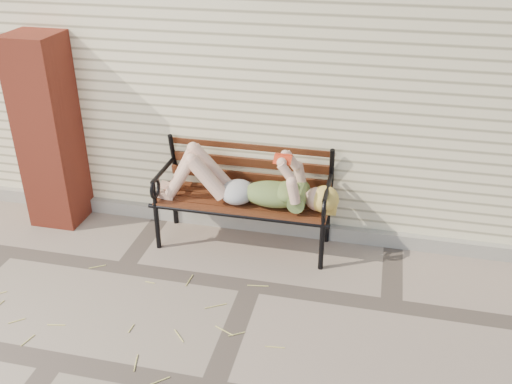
# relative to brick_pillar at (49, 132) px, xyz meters

# --- Properties ---
(ground) EXTENTS (80.00, 80.00, 0.00)m
(ground) POSITION_rel_brick_pillar_xyz_m (2.30, -0.75, -1.00)
(ground) COLOR gray
(ground) RESTS_ON ground
(house_wall) EXTENTS (8.00, 4.00, 3.00)m
(house_wall) POSITION_rel_brick_pillar_xyz_m (2.30, 2.25, 0.50)
(house_wall) COLOR #F7EBC1
(house_wall) RESTS_ON ground
(foundation_strip) EXTENTS (8.00, 0.10, 0.15)m
(foundation_strip) POSITION_rel_brick_pillar_xyz_m (2.30, 0.22, -0.93)
(foundation_strip) COLOR gray
(foundation_strip) RESTS_ON ground
(brick_pillar) EXTENTS (0.50, 0.50, 2.00)m
(brick_pillar) POSITION_rel_brick_pillar_xyz_m (0.00, 0.00, 0.00)
(brick_pillar) COLOR #9C3623
(brick_pillar) RESTS_ON ground
(garden_bench) EXTENTS (1.85, 0.74, 1.20)m
(garden_bench) POSITION_rel_brick_pillar_xyz_m (2.06, 0.03, -0.33)
(garden_bench) COLOR black
(garden_bench) RESTS_ON ground
(reading_woman) EXTENTS (1.75, 0.40, 0.55)m
(reading_woman) POSITION_rel_brick_pillar_xyz_m (2.08, -0.12, -0.29)
(reading_woman) COLOR #093443
(reading_woman) RESTS_ON ground
(straw_scatter) EXTENTS (2.93, 1.66, 0.01)m
(straw_scatter) POSITION_rel_brick_pillar_xyz_m (1.51, -1.60, -0.99)
(straw_scatter) COLOR #D2C666
(straw_scatter) RESTS_ON ground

